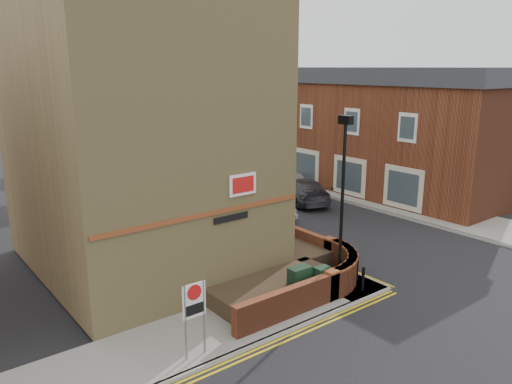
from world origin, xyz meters
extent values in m
plane|color=black|center=(0.00, 0.00, 0.00)|extent=(120.00, 120.00, 0.00)
cube|color=gray|center=(-3.50, 1.50, 0.06)|extent=(13.00, 3.00, 0.12)
cube|color=gray|center=(2.00, 16.00, 0.06)|extent=(2.00, 32.00, 0.12)
cube|color=gray|center=(13.00, 13.00, 0.06)|extent=(4.00, 40.00, 0.12)
cube|color=gray|center=(-3.50, 0.00, 0.06)|extent=(13.00, 0.15, 0.12)
cube|color=gray|center=(3.00, 16.00, 0.06)|extent=(0.15, 32.00, 0.12)
cube|color=gray|center=(11.00, 13.00, 0.06)|extent=(0.15, 40.00, 0.12)
cube|color=gold|center=(-3.50, -0.25, 0.01)|extent=(13.00, 0.28, 0.01)
cube|color=gold|center=(3.25, 16.00, 0.01)|extent=(0.28, 32.00, 0.01)
cube|color=tan|center=(-3.00, 8.00, 5.62)|extent=(8.00, 10.00, 11.00)
cube|color=brown|center=(-3.00, 2.97, 3.32)|extent=(7.80, 0.06, 0.15)
cube|color=white|center=(-1.50, 2.96, 4.12)|extent=(1.10, 0.05, 0.75)
cube|color=black|center=(-2.00, 2.96, 3.02)|extent=(1.40, 0.04, 0.22)
cylinder|color=black|center=(1.60, 1.20, 3.12)|extent=(0.12, 0.12, 6.00)
cylinder|color=black|center=(1.60, 1.20, 0.52)|extent=(0.20, 0.20, 0.80)
cube|color=black|center=(1.60, 1.20, 6.27)|extent=(0.25, 0.50, 0.30)
cube|color=black|center=(-0.30, 1.30, 0.72)|extent=(0.80, 0.45, 1.20)
cube|color=black|center=(0.50, 1.00, 0.67)|extent=(0.55, 0.40, 1.10)
cylinder|color=black|center=(2.00, 0.40, 0.57)|extent=(0.11, 0.11, 0.90)
cylinder|color=black|center=(2.60, 1.20, 0.57)|extent=(0.11, 0.11, 0.90)
cylinder|color=slate|center=(-5.30, 0.50, 1.22)|extent=(0.06, 0.06, 2.20)
cylinder|color=slate|center=(-4.70, 0.50, 1.22)|extent=(0.06, 0.06, 2.20)
cube|color=white|center=(-5.00, 0.50, 1.82)|extent=(0.72, 0.04, 1.00)
cylinder|color=red|center=(-5.00, 0.47, 2.07)|extent=(0.44, 0.02, 0.44)
cube|color=brown|center=(14.50, 17.00, 3.50)|extent=(5.00, 30.00, 7.00)
cube|color=#25272C|center=(14.50, 17.00, 7.50)|extent=(5.40, 30.40, 1.00)
cube|color=beige|center=(14.50, 38.00, 3.50)|extent=(5.00, 12.00, 7.00)
cube|color=#25272C|center=(14.50, 38.00, 7.50)|extent=(5.40, 12.40, 1.00)
cylinder|color=#382B1E|center=(2.00, 14.00, 2.40)|extent=(0.24, 0.24, 4.55)
sphere|color=#1F4617|center=(2.00, 14.00, 5.00)|extent=(3.64, 3.64, 3.64)
sphere|color=#1F4617|center=(2.40, 13.70, 4.15)|extent=(2.60, 2.60, 2.60)
sphere|color=#1F4617|center=(1.70, 14.40, 4.54)|extent=(2.86, 2.86, 2.86)
cylinder|color=#382B1E|center=(2.00, 22.00, 2.64)|extent=(0.24, 0.24, 5.04)
sphere|color=#1F4617|center=(2.00, 22.00, 5.52)|extent=(4.03, 4.03, 4.03)
sphere|color=#1F4617|center=(2.40, 21.70, 4.58)|extent=(2.88, 2.88, 2.88)
sphere|color=#1F4617|center=(1.70, 22.40, 5.02)|extent=(3.17, 3.17, 3.17)
cylinder|color=#382B1E|center=(2.00, 30.00, 2.50)|extent=(0.24, 0.24, 4.76)
sphere|color=#1F4617|center=(2.00, 30.00, 5.22)|extent=(3.81, 3.81, 3.81)
sphere|color=#1F4617|center=(2.40, 29.70, 4.34)|extent=(2.72, 2.72, 2.72)
sphere|color=#1F4617|center=(1.70, 30.40, 4.74)|extent=(2.99, 2.99, 2.99)
cylinder|color=black|center=(2.40, 25.00, 1.72)|extent=(0.10, 0.10, 3.20)
imported|color=black|center=(2.40, 25.00, 3.82)|extent=(0.20, 0.16, 1.00)
imported|color=#B9BDC2|center=(5.00, 9.91, 0.62)|extent=(2.04, 3.95, 1.24)
imported|color=maroon|center=(3.71, 17.36, 0.76)|extent=(3.90, 5.92, 1.51)
imported|color=#2D2B30|center=(9.00, 11.06, 0.73)|extent=(3.74, 5.45, 1.47)
imported|color=#A9ABB1|center=(10.25, 14.00, 0.72)|extent=(2.53, 4.49, 1.44)
camera|label=1|loc=(-11.36, -10.40, 8.03)|focal=35.00mm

